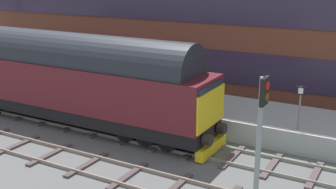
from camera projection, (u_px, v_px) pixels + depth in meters
name	position (u px, v px, depth m)	size (l,w,h in m)	color
ground_plane	(119.00, 133.00, 20.72)	(140.00, 140.00, 0.00)	#585B5A
track_main	(119.00, 132.00, 20.71)	(2.50, 60.00, 0.15)	gray
track_adjacent_west	(68.00, 159.00, 17.73)	(2.50, 60.00, 0.15)	gray
station_platform	(157.00, 104.00, 23.60)	(4.00, 44.00, 1.01)	#96A4A1
diesel_locomotive	(47.00, 73.00, 22.12)	(2.74, 18.81, 4.68)	black
signal_post_mid	(259.00, 151.00, 10.96)	(0.44, 0.22, 5.04)	gray
platform_number_sign	(300.00, 101.00, 17.95)	(0.10, 0.44, 1.92)	slate
waiting_passenger	(48.00, 64.00, 26.76)	(0.39, 0.50, 1.64)	#2E2C35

